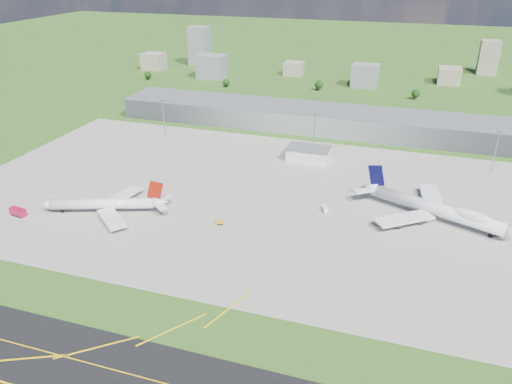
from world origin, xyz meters
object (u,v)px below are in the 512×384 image
(tug_yellow, at_px, (220,223))
(van_white_near, at_px, (325,209))
(van_white_far, at_px, (496,233))
(airliner_blue_quad, at_px, (437,209))
(airliner_red_twin, at_px, (107,204))
(fire_truck, at_px, (18,212))

(tug_yellow, xyz_separation_m, van_white_near, (46.37, 29.65, 0.39))
(van_white_near, xyz_separation_m, van_white_far, (81.09, 0.77, -0.19))
(airliner_blue_quad, distance_m, van_white_near, 54.71)
(airliner_blue_quad, bearing_deg, tug_yellow, -136.72)
(airliner_red_twin, height_order, airliner_blue_quad, airliner_blue_quad)
(airliner_red_twin, relative_size, airliner_blue_quad, 0.82)
(airliner_red_twin, height_order, van_white_near, airliner_red_twin)
(airliner_blue_quad, distance_m, fire_truck, 209.37)
(airliner_blue_quad, xyz_separation_m, van_white_near, (-53.91, -8.14, -4.45))
(tug_yellow, height_order, van_white_near, van_white_near)
(airliner_blue_quad, bearing_deg, fire_truck, -140.48)
(van_white_far, bearing_deg, van_white_near, 169.93)
(airliner_red_twin, bearing_deg, tug_yellow, 166.14)
(airliner_blue_quad, height_order, fire_truck, airliner_blue_quad)
(airliner_blue_quad, xyz_separation_m, tug_yellow, (-100.29, -37.79, -4.84))
(van_white_near, bearing_deg, airliner_blue_quad, -105.05)
(fire_truck, height_order, van_white_far, fire_truck)
(airliner_red_twin, bearing_deg, airliner_blue_quad, 175.80)
(fire_truck, relative_size, van_white_far, 2.17)
(airliner_blue_quad, xyz_separation_m, van_white_far, (27.17, -7.37, -4.64))
(airliner_blue_quad, bearing_deg, van_white_far, 7.46)
(tug_yellow, bearing_deg, airliner_blue_quad, -11.76)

